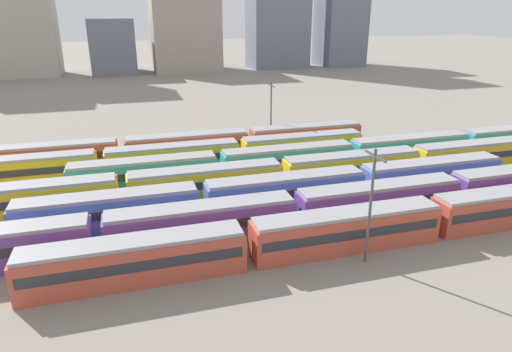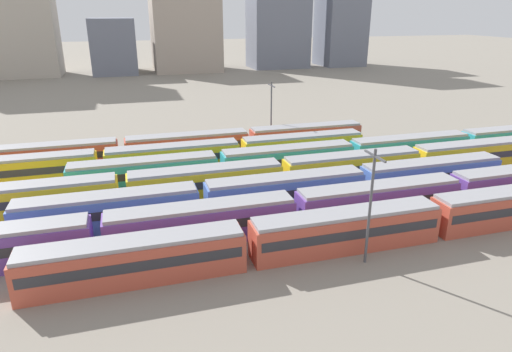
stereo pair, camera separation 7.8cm
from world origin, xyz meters
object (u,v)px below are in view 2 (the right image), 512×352
Objects in this scene: train_track_5 at (173,158)px; train_track_6 at (188,146)px; train_track_2 at (286,191)px; catenary_pole_1 at (271,111)px; train_track_0 at (434,217)px; train_track_4 at (351,154)px; train_track_1 at (378,200)px; train_track_3 at (352,167)px; catenary_pole_0 at (371,202)px.

train_track_6 is (2.68, 5.20, 0.00)m from train_track_5.
catenary_pole_1 is at bearing 75.71° from train_track_2.
catenary_pole_1 is (16.79, 8.49, 3.78)m from train_track_5.
train_track_4 is at bearing 84.80° from train_track_0.
catenary_pole_1 is at bearing 94.78° from train_track_1.
catenary_pole_1 reaches higher than train_track_2.
train_track_0 is at bearing -87.26° from train_track_3.
train_track_6 is at bearing 110.96° from train_track_2.
train_track_1 is at bearing -85.22° from catenary_pole_1.
train_track_1 is at bearing -102.45° from train_track_3.
train_track_1 is 16.36m from train_track_4.
train_track_0 is at bearing -49.40° from train_track_5.
train_track_0 and train_track_5 have the same top height.
train_track_1 is at bearing -107.55° from train_track_4.
train_track_6 is (-21.49, 10.40, -0.00)m from train_track_4.
train_track_1 and train_track_5 have the same top height.
train_track_4 is at bearing -61.65° from catenary_pole_1.
train_track_2 is 1.00× the size of train_track_6.
train_track_2 is 22.27m from train_track_6.
train_track_0 is 1.34× the size of train_track_6.
train_track_3 is 23.91m from train_track_5.
train_track_1 is 1.68× the size of train_track_6.
train_track_6 is (-16.55, 26.00, -0.00)m from train_track_1.
train_track_3 is 20.44m from catenary_pole_0.
train_track_6 is 5.43× the size of catenary_pole_1.
train_track_4 is 24.73m from train_track_5.
train_track_3 is (10.88, 5.20, 0.00)m from train_track_2.
train_track_5 is (-24.17, 5.20, -0.00)m from train_track_4.
catenary_pole_1 is at bearing 84.78° from catenary_pole_0.
train_track_4 is at bearing -25.83° from train_track_6.
train_track_5 is at bearing 114.97° from catenary_pole_0.
train_track_3 is at bearing -116.91° from train_track_4.
train_track_0 is 15.60m from train_track_2.
train_track_4 is at bearing -12.14° from train_track_5.
train_track_2 is 13.97m from catenary_pole_0.
train_track_3 is 19.84m from catenary_pole_1.
train_track_5 is at bearing 130.60° from train_track_0.
catenary_pole_0 reaches higher than train_track_2.
train_track_2 is at bearing 148.80° from train_track_1.
train_track_5 is 5.85m from train_track_6.
train_track_5 is at bearing 132.77° from train_track_1.
train_track_6 is at bearing 122.48° from train_track_1.
train_track_2 is at bearing -154.45° from train_track_3.
train_track_4 is 7.27× the size of catenary_pole_1.
train_track_0 is at bearing -41.81° from train_track_2.
train_track_4 is 16.00m from catenary_pole_1.
train_track_5 is at bearing 167.86° from train_track_4.
train_track_2 is 1.00× the size of train_track_5.
train_track_0 is 1.34× the size of train_track_5.
train_track_5 is at bearing 124.33° from train_track_2.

